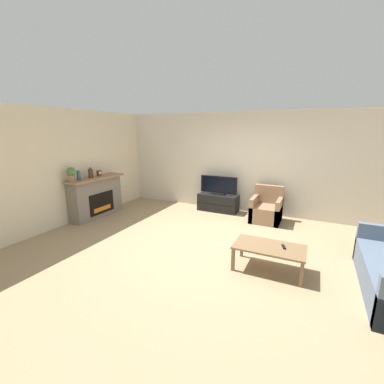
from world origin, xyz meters
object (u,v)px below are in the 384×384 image
Objects in this scene: mantel_vase_left at (79,175)px; mantel_vase_centre_left at (91,173)px; mantel_clock at (99,173)px; fireplace at (96,196)px; coffee_table at (269,249)px; armchair at (266,210)px; tv_stand at (218,202)px; potted_plant at (71,174)px; tv at (219,186)px; remote at (284,247)px.

mantel_vase_left is 0.36m from mantel_vase_centre_left.
mantel_clock is at bearing 89.93° from mantel_vase_left.
fireplace is 1.46× the size of coffee_table.
mantel_clock is 4.38m from armchair.
tv_stand is 1.39m from armchair.
potted_plant is 3.71m from tv.
tv is at bearing -90.00° from tv_stand.
mantel_vase_left is 4.79m from remote.
mantel_vase_centre_left is at bearing 171.44° from coffee_table.
mantel_clock reaches higher than tv_stand.
mantel_vase_left is at bearing 175.94° from coffee_table.
mantel_vase_left is 1.61× the size of remote.
fireplace reaches higher than coffee_table.
tv_stand is (2.70, 2.30, -0.92)m from mantel_vase_left.
armchair reaches higher than tv_stand.
armchair reaches higher than coffee_table.
mantel_vase_centre_left is 4.64m from coffee_table.
mantel_clock is 4.68m from coffee_table.
mantel_vase_left is 3.57m from tv.
mantel_vase_centre_left is 0.24× the size of coffee_table.
mantel_clock is (0.00, 0.64, -0.04)m from mantel_vase_left.
mantel_clock is 3.29m from tv_stand.
mantel_vase_centre_left is at bearing -157.46° from armchair.
mantel_vase_left is 0.74× the size of potted_plant.
fireplace is 4.81m from remote.
mantel_vase_left is at bearing -153.27° from armchair.
tv is 1.45m from armchair.
remote is at bearing -0.79° from potted_plant.
tv_stand is at bearing 124.83° from coffee_table.
mantel_vase_left reaches higher than tv.
fireplace is 4.73× the size of potted_plant.
fireplace is 1.45× the size of tv_stand.
tv reaches higher than remote.
remote is at bearing -51.60° from tv_stand.
tv is (2.70, 1.94, -0.45)m from mantel_vase_centre_left.
coffee_table is at bearing -11.99° from mantel_clock.
tv is 1.22× the size of armchair.
fireplace is 0.61m from mantel_clock.
fireplace is 0.98m from potted_plant.
tv is 3.21m from coffee_table.
coffee_table is (4.52, -0.32, -0.80)m from mantel_vase_left.
mantel_vase_centre_left is (0.00, 0.36, 0.00)m from mantel_vase_left.
coffee_table is (4.52, -0.12, -0.87)m from potted_plant.
remote is at bearing -10.82° from mantel_clock.
tv_stand is 3.28m from remote.
tv_stand is at bearing 35.74° from mantel_vase_centre_left.
potted_plant is (-0.00, -0.20, 0.07)m from mantel_vase_left.
tv is 6.75× the size of remote.
mantel_clock is (0.02, 0.16, 0.59)m from fireplace.
armchair is at bearing 22.54° from mantel_vase_centre_left.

